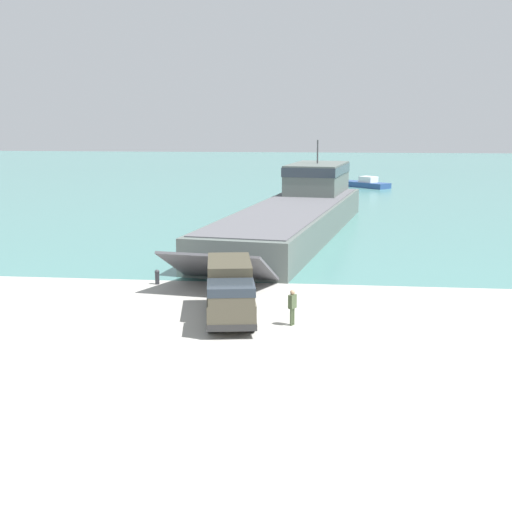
% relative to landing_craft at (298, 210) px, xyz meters
% --- Properties ---
extents(ground_plane, '(240.00, 240.00, 0.00)m').
position_rel_landing_craft_xyz_m(ground_plane, '(-1.40, -27.66, -2.00)').
color(ground_plane, '#A8A59E').
extents(water_surface, '(240.00, 180.00, 0.01)m').
position_rel_landing_craft_xyz_m(water_surface, '(-1.40, 68.75, -1.99)').
color(water_surface, '#477F7A').
rests_on(water_surface, ground_plane).
extents(landing_craft, '(12.92, 41.82, 8.01)m').
position_rel_landing_craft_xyz_m(landing_craft, '(0.00, 0.00, 0.00)').
color(landing_craft, '#56605B').
rests_on(landing_craft, ground_plane).
extents(military_truck, '(3.50, 7.30, 2.87)m').
position_rel_landing_craft_xyz_m(military_truck, '(-1.88, -29.64, -0.50)').
color(military_truck, '#4C4738').
rests_on(military_truck, ground_plane).
extents(soldier_on_ramp, '(0.43, 0.50, 1.81)m').
position_rel_landing_craft_xyz_m(soldier_on_ramp, '(1.36, -30.40, -0.95)').
color(soldier_on_ramp, '#475638').
rests_on(soldier_on_ramp, ground_plane).
extents(moored_boat_a, '(7.63, 7.28, 1.67)m').
position_rel_landing_craft_xyz_m(moored_boat_a, '(7.89, 44.13, -1.44)').
color(moored_boat_a, navy).
rests_on(moored_boat_a, ground_plane).
extents(mooring_bollard, '(0.31, 0.31, 0.93)m').
position_rel_landing_craft_xyz_m(mooring_bollard, '(-7.54, -22.35, -1.49)').
color(mooring_bollard, '#333338').
rests_on(mooring_bollard, ground_plane).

